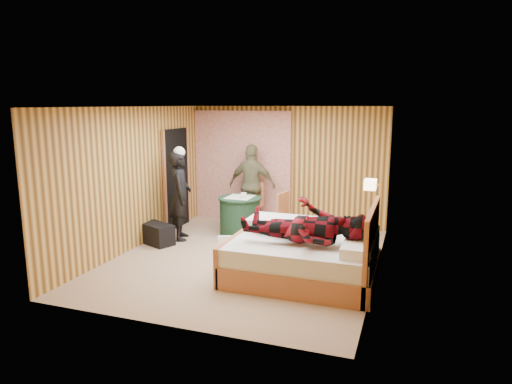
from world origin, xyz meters
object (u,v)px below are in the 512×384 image
(round_table, at_px, (240,215))
(woman_standing, at_px, (180,196))
(wall_lamp, at_px, (370,184))
(bed, at_px, (305,256))
(duffel_bag, at_px, (157,234))
(chair_far, at_px, (252,201))
(chair_near, at_px, (277,213))
(man_at_table, at_px, (252,185))
(man_on_bed, at_px, (305,216))
(nightstand, at_px, (363,250))

(round_table, relative_size, woman_standing, 0.50)
(wall_lamp, height_order, woman_standing, woman_standing)
(bed, relative_size, duffel_bag, 3.18)
(chair_far, distance_m, chair_near, 1.25)
(wall_lamp, relative_size, duffel_bag, 0.39)
(chair_far, bearing_deg, bed, -43.45)
(man_at_table, relative_size, man_on_bed, 0.97)
(nightstand, relative_size, chair_near, 0.61)
(wall_lamp, bearing_deg, chair_far, 148.25)
(wall_lamp, distance_m, duffel_bag, 3.94)
(man_at_table, height_order, man_on_bed, man_on_bed)
(duffel_bag, bearing_deg, woman_standing, 81.44)
(wall_lamp, distance_m, chair_far, 3.09)
(duffel_bag, xyz_separation_m, man_on_bed, (3.00, -0.96, 0.82))
(nightstand, xyz_separation_m, round_table, (-2.52, 1.13, 0.09))
(round_table, distance_m, chair_near, 0.90)
(woman_standing, bearing_deg, round_table, -78.02)
(wall_lamp, xyz_separation_m, man_on_bed, (-0.77, -1.17, -0.29))
(round_table, xyz_separation_m, woman_standing, (-0.94, -0.68, 0.47))
(chair_near, height_order, man_on_bed, man_on_bed)
(chair_far, distance_m, duffel_bag, 2.20)
(woman_standing, xyz_separation_m, man_at_table, (0.94, 1.39, 0.02))
(chair_far, bearing_deg, woman_standing, -113.40)
(bed, bearing_deg, duffel_bag, 166.27)
(nightstand, relative_size, woman_standing, 0.34)
(bed, height_order, man_at_table, man_at_table)
(bed, bearing_deg, woman_standing, 156.63)
(chair_far, relative_size, man_on_bed, 0.53)
(bed, height_order, duffel_bag, bed)
(chair_near, height_order, man_at_table, man_at_table)
(round_table, relative_size, chair_near, 0.89)
(duffel_bag, height_order, woman_standing, woman_standing)
(wall_lamp, relative_size, chair_near, 0.27)
(bed, xyz_separation_m, chair_far, (-1.74, 2.51, 0.21))
(nightstand, distance_m, round_table, 2.76)
(wall_lamp, xyz_separation_m, woman_standing, (-3.50, 0.22, -0.45))
(chair_far, bearing_deg, nightstand, -23.98)
(round_table, xyz_separation_m, chair_near, (0.85, -0.26, 0.17))
(wall_lamp, height_order, chair_far, wall_lamp)
(bed, xyz_separation_m, man_at_table, (-1.76, 2.55, 0.53))
(wall_lamp, xyz_separation_m, chair_near, (-1.71, 0.64, -0.75))
(wall_lamp, xyz_separation_m, chair_far, (-2.54, 1.57, -0.76))
(wall_lamp, bearing_deg, round_table, 160.63)
(bed, xyz_separation_m, duffel_bag, (-2.97, 0.73, -0.14))
(bed, relative_size, woman_standing, 1.26)
(bed, distance_m, man_on_bed, 0.71)
(bed, height_order, nightstand, bed)
(bed, distance_m, chair_far, 3.06)
(chair_near, xyz_separation_m, duffel_bag, (-2.06, -0.86, -0.36))
(wall_lamp, relative_size, round_table, 0.31)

